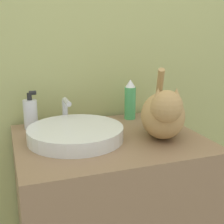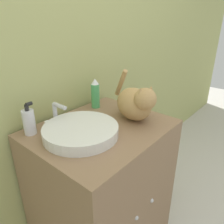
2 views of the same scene
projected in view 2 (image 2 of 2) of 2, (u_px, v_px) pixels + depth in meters
wall_back at (54, 42)px, 1.19m from camera, size 6.00×0.05×2.50m
vanity_cabinet at (103, 188)px, 1.33m from camera, size 0.73×0.60×0.84m
sink_basin at (81, 131)px, 1.06m from camera, size 0.37×0.37×0.05m
faucet at (57, 115)px, 1.16m from camera, size 0.14×0.11×0.13m
cat at (136, 103)px, 1.20m from camera, size 0.25×0.37×0.26m
soap_bottle at (29, 122)px, 1.07m from camera, size 0.06×0.06×0.16m
spray_bottle at (95, 94)px, 1.37m from camera, size 0.05×0.05×0.19m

